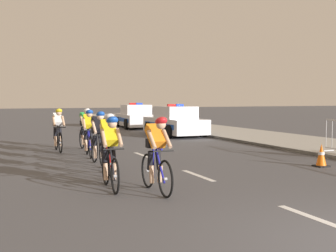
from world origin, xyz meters
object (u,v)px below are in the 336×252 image
Objects in this scene: cyclist_third at (108,144)px; traffic_cone_near at (321,155)px; cyclist_lead at (156,154)px; cyclist_sixth at (58,129)px; cyclist_fourth at (98,137)px; cyclist_seventh at (85,129)px; cyclist_fifth at (89,132)px; cyclist_second at (110,152)px; police_car_second at (136,117)px; police_car_nearest at (175,122)px.

traffic_cone_near is (5.78, -0.91, -0.48)m from cyclist_third.
cyclist_sixth is (-0.79, 7.52, 0.00)m from cyclist_lead.
cyclist_fourth and cyclist_seventh have the same top height.
cyclist_third is at bearing -95.09° from cyclist_fifth.
cyclist_seventh is at bearing 82.12° from cyclist_second.
cyclist_second is 6.86m from cyclist_sixth.
cyclist_fifth is (0.68, 5.10, 0.00)m from cyclist_second.
cyclist_sixth is (-0.38, 5.33, 0.00)m from cyclist_third.
police_car_second is (5.87, 14.20, -0.11)m from cyclist_fourth.
cyclist_third is at bearing -96.32° from cyclist_seventh.
cyclist_third is 2.69× the size of traffic_cone_near.
traffic_cone_near is (-0.28, -10.65, -0.37)m from police_car_nearest.
cyclist_lead and cyclist_fifth have the same top height.
traffic_cone_near is (5.18, -6.29, -0.48)m from cyclist_seventh.
cyclist_second is at bearing -99.56° from cyclist_fourth.
cyclist_second is 1.00× the size of cyclist_fifth.
cyclist_second is (-0.77, 0.66, 0.00)m from cyclist_lead.
cyclist_fourth is 3.66m from cyclist_seventh.
cyclist_sixth is 0.39× the size of police_car_nearest.
police_car_nearest is at bearing 47.05° from cyclist_fifth.
cyclist_fourth reaches higher than traffic_cone_near.
cyclist_second and cyclist_fifth have the same top height.
cyclist_third is at bearing -121.90° from police_car_nearest.
cyclist_sixth is at bearing 99.07° from cyclist_fourth.
cyclist_seventh is at bearing 129.48° from traffic_cone_near.
cyclist_seventh is 0.38× the size of police_car_second.
police_car_nearest reaches higher than cyclist_sixth.
police_car_second reaches higher than cyclist_lead.
cyclist_third is 1.00× the size of cyclist_fifth.
cyclist_fourth is 15.36m from police_car_second.
traffic_cone_near is (-0.28, -16.85, -0.37)m from police_car_second.
cyclist_second is 18.61m from police_car_second.
cyclist_second is at bearing -119.68° from police_car_nearest.
cyclist_third is (0.36, 1.53, 0.00)m from cyclist_second.
police_car_second is 7.09× the size of traffic_cone_near.
police_car_nearest is at bearing 53.72° from cyclist_fourth.
cyclist_second is 5.14m from cyclist_fifth.
cyclist_sixth is at bearing -177.30° from cyclist_seventh.
cyclist_second reaches higher than traffic_cone_near.
cyclist_second is at bearing -97.88° from cyclist_seventh.
cyclist_seventh is 11.89m from police_car_second.
cyclist_third is 11.47m from police_car_nearest.
cyclist_fifth is 0.38× the size of police_car_second.
cyclist_fourth is (-0.22, 3.93, 0.00)m from cyclist_lead.
police_car_nearest is at bearing 88.48° from traffic_cone_near.
police_car_nearest and police_car_second have the same top height.
cyclist_lead is 5.54m from traffic_cone_near.
cyclist_fifth is at bearing -114.90° from police_car_second.
cyclist_fifth is at bearing 86.01° from cyclist_fourth.
cyclist_second is 6.98m from cyclist_seventh.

